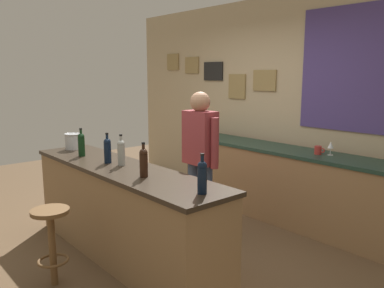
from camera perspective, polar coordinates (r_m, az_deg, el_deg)
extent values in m
plane|color=brown|center=(4.34, -5.21, -14.38)|extent=(10.00, 10.00, 0.00)
cube|color=tan|center=(5.40, 12.35, 5.71)|extent=(6.00, 0.06, 2.80)
cube|color=#997F4C|center=(6.90, -2.80, 11.83)|extent=(0.30, 0.02, 0.27)
cube|color=#997F4C|center=(6.51, -0.01, 11.38)|extent=(0.32, 0.02, 0.26)
cube|color=black|center=(6.14, 3.10, 10.51)|extent=(0.40, 0.02, 0.28)
cube|color=#997F4C|center=(5.80, 6.56, 8.31)|extent=(0.32, 0.02, 0.35)
cube|color=#997F4C|center=(5.47, 10.49, 9.07)|extent=(0.38, 0.02, 0.28)
cube|color=#4C3D7F|center=(4.85, 21.27, 10.10)|extent=(1.07, 0.02, 1.40)
cube|color=olive|center=(3.97, -10.06, -10.03)|extent=(2.60, 0.57, 0.88)
cube|color=#2D2319|center=(3.83, -10.28, -3.56)|extent=(2.66, 0.60, 0.04)
cube|color=olive|center=(5.03, 12.99, -5.88)|extent=(3.04, 0.53, 0.86)
cube|color=#1E382D|center=(4.93, 13.20, -0.84)|extent=(3.10, 0.56, 0.04)
cylinder|color=#384766|center=(4.21, 2.06, -8.83)|extent=(0.13, 0.13, 0.86)
cylinder|color=#384766|center=(4.35, 0.24, -8.19)|extent=(0.13, 0.13, 0.86)
cube|color=maroon|center=(4.10, 1.17, 0.93)|extent=(0.36, 0.20, 0.56)
sphere|color=#A87A5B|center=(4.06, 1.19, 6.15)|extent=(0.21, 0.21, 0.21)
cylinder|color=maroon|center=(3.95, 3.32, 0.11)|extent=(0.08, 0.08, 0.52)
cylinder|color=maroon|center=(4.27, -0.81, 0.89)|extent=(0.08, 0.08, 0.52)
cylinder|color=brown|center=(3.67, -19.61, -14.22)|extent=(0.06, 0.06, 0.65)
torus|color=brown|center=(3.71, -19.51, -15.66)|extent=(0.26, 0.26, 0.02)
cylinder|color=brown|center=(3.54, -19.94, -9.19)|extent=(0.32, 0.32, 0.03)
cylinder|color=black|center=(4.40, -15.75, -0.41)|extent=(0.07, 0.07, 0.20)
sphere|color=black|center=(4.38, -15.82, 1.03)|extent=(0.07, 0.07, 0.07)
cylinder|color=black|center=(4.38, -15.85, 1.45)|extent=(0.03, 0.03, 0.09)
cylinder|color=black|center=(4.37, -15.88, 2.14)|extent=(0.03, 0.03, 0.02)
cylinder|color=black|center=(4.00, -12.16, -1.30)|extent=(0.07, 0.07, 0.20)
sphere|color=black|center=(3.98, -12.22, 0.29)|extent=(0.07, 0.07, 0.07)
cylinder|color=black|center=(3.97, -12.24, 0.75)|extent=(0.03, 0.03, 0.09)
cylinder|color=black|center=(3.96, -12.27, 1.50)|extent=(0.03, 0.03, 0.02)
cylinder|color=#999E99|center=(3.87, -10.23, -1.61)|extent=(0.07, 0.07, 0.20)
sphere|color=#999E99|center=(3.85, -10.28, 0.03)|extent=(0.07, 0.07, 0.07)
cylinder|color=#999E99|center=(3.84, -10.30, 0.51)|extent=(0.03, 0.03, 0.09)
cylinder|color=black|center=(3.84, -10.32, 1.29)|extent=(0.03, 0.03, 0.02)
cylinder|color=black|center=(3.41, -7.03, -3.13)|extent=(0.07, 0.07, 0.20)
sphere|color=black|center=(3.38, -7.07, -1.28)|extent=(0.07, 0.07, 0.07)
cylinder|color=black|center=(3.38, -7.08, -0.74)|extent=(0.03, 0.03, 0.09)
cylinder|color=black|center=(3.37, -7.10, 0.15)|extent=(0.03, 0.03, 0.02)
cylinder|color=black|center=(2.92, 1.49, -5.34)|extent=(0.07, 0.07, 0.20)
sphere|color=black|center=(2.89, 1.50, -3.19)|extent=(0.07, 0.07, 0.07)
cylinder|color=black|center=(2.88, 1.50, -2.56)|extent=(0.03, 0.03, 0.09)
cylinder|color=black|center=(2.87, 1.50, -1.53)|extent=(0.03, 0.03, 0.02)
cylinder|color=#B7BABF|center=(4.83, -16.97, 0.33)|extent=(0.17, 0.17, 0.18)
torus|color=#B7BABF|center=(4.82, -17.03, 1.38)|extent=(0.19, 0.19, 0.02)
cylinder|color=silver|center=(5.67, 2.84, 1.07)|extent=(0.06, 0.06, 0.00)
cylinder|color=silver|center=(5.66, 2.84, 1.47)|extent=(0.01, 0.01, 0.07)
cone|color=silver|center=(5.65, 2.85, 2.22)|extent=(0.07, 0.07, 0.08)
cylinder|color=silver|center=(4.66, 19.42, -1.50)|extent=(0.06, 0.06, 0.00)
cylinder|color=silver|center=(4.65, 19.45, -1.02)|extent=(0.01, 0.01, 0.07)
cone|color=silver|center=(4.64, 19.51, -0.11)|extent=(0.07, 0.07, 0.08)
cylinder|color=#B2332D|center=(4.66, 17.83, -0.85)|extent=(0.08, 0.08, 0.09)
torus|color=#B2332D|center=(4.63, 18.44, -0.90)|extent=(0.06, 0.01, 0.06)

